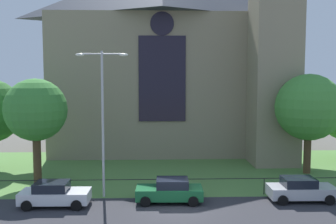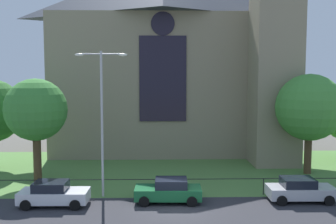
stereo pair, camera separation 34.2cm
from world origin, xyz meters
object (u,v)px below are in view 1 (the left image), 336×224
(tree_right_near, at_px, (309,107))
(parked_car_white, at_px, (54,194))
(tree_left_near, at_px, (36,110))
(streetlamp_near, at_px, (103,107))
(church_building, at_px, (168,54))
(parked_car_green, at_px, (170,191))
(parked_car_silver, at_px, (301,189))

(tree_right_near, relative_size, parked_car_white, 1.93)
(tree_left_near, bearing_deg, tree_right_near, 5.83)
(streetlamp_near, bearing_deg, tree_right_near, 20.06)
(church_building, distance_m, parked_car_white, 22.32)
(tree_left_near, distance_m, parked_car_white, 7.65)
(parked_car_white, distance_m, parked_car_green, 7.16)
(tree_right_near, xyz_separation_m, streetlamp_near, (-15.92, -5.81, 0.55))
(church_building, distance_m, tree_right_near, 16.33)
(tree_left_near, relative_size, parked_car_white, 1.85)
(church_building, height_order, tree_right_near, church_building)
(tree_left_near, distance_m, parked_car_green, 11.90)
(tree_right_near, distance_m, parked_car_green, 14.38)
(church_building, height_order, streetlamp_near, church_building)
(parked_car_green, bearing_deg, parked_car_silver, -178.59)
(church_building, relative_size, tree_right_near, 3.18)
(parked_car_white, xyz_separation_m, parked_car_green, (7.15, 0.50, 0.00))
(streetlamp_near, bearing_deg, parked_car_silver, -5.99)
(tree_left_near, bearing_deg, parked_car_green, -26.94)
(parked_car_white, height_order, parked_car_silver, same)
(tree_left_near, xyz_separation_m, parked_car_silver, (18.14, -4.97, -4.70))
(streetlamp_near, xyz_separation_m, parked_car_green, (4.35, -1.31, -5.24))
(tree_left_near, height_order, streetlamp_near, streetlamp_near)
(tree_left_near, bearing_deg, parked_car_white, -64.55)
(church_building, bearing_deg, tree_left_near, -127.92)
(tree_right_near, distance_m, parked_car_white, 20.75)
(parked_car_silver, bearing_deg, parked_car_white, -177.57)
(parked_car_green, height_order, parked_car_silver, same)
(tree_right_near, height_order, tree_left_near, tree_right_near)
(tree_left_near, relative_size, parked_car_green, 1.84)
(church_building, xyz_separation_m, parked_car_white, (-7.70, -18.66, -9.53))
(tree_right_near, relative_size, streetlamp_near, 0.85)
(parked_car_white, bearing_deg, parked_car_green, 4.87)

